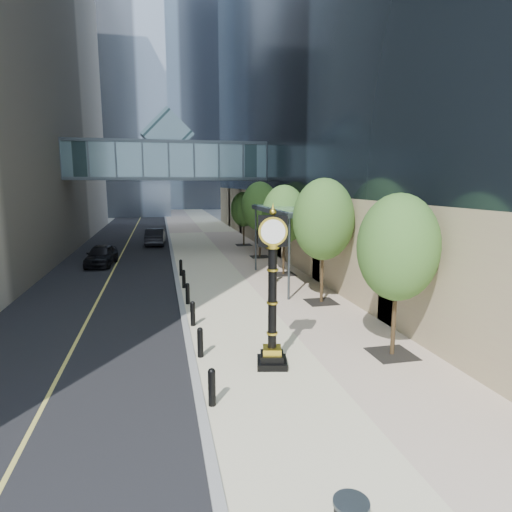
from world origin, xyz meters
The scene contains 14 objects.
ground centered at (0.00, 0.00, 0.00)m, with size 320.00×320.00×0.00m, color gray.
road centered at (-7.00, 40.00, 0.01)m, with size 8.00×180.00×0.02m, color black.
sidewalk centered at (1.00, 40.00, 0.03)m, with size 8.00×180.00×0.06m, color beige.
curb centered at (-3.00, 40.00, 0.04)m, with size 0.25×180.00×0.07m, color gray.
distant_tower_b centered at (9.00, 95.00, 45.00)m, with size 26.00×24.00×90.00m, color #97A6BE.
distant_tower_c centered at (-6.00, 120.00, 32.50)m, with size 22.00×22.00×65.00m, color #97A6BE.
skywalk centered at (-3.00, 28.00, 7.71)m, with size 17.00×4.20×5.80m.
entrance_canopy centered at (3.48, 14.00, 4.19)m, with size 3.00×8.00×4.38m.
bollard_row centered at (-2.70, 9.00, 0.51)m, with size 0.20×16.20×0.90m.
street_trees centered at (3.60, 15.25, 3.81)m, with size 2.88×28.49×5.91m.
street_clock centered at (-0.57, 3.00, 2.20)m, with size 1.11×1.11×4.94m.
pedestrian centered at (2.35, 13.90, 0.87)m, with size 0.59×0.39×1.61m, color beige.
car_near centered at (-7.95, 21.78, 0.75)m, with size 1.72×4.28×1.46m, color black.
car_far centered at (-4.33, 31.24, 0.79)m, with size 1.63×4.68×1.54m, color black.
Camera 1 is at (-3.84, -9.26, 5.76)m, focal length 30.00 mm.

